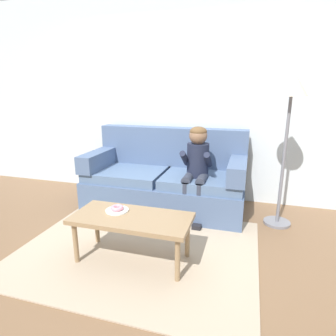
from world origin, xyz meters
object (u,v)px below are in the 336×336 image
Objects in this scene: person_child at (197,164)px; toy_controller at (93,221)px; coffee_table at (132,221)px; donut at (117,208)px; floor_lamp at (290,101)px; couch at (166,180)px.

person_child is 1.38m from toy_controller.
donut is at bearing 159.24° from coffee_table.
floor_lamp reaches higher than person_child.
coffee_table is at bearing -109.29° from person_child.
coffee_table is at bearing -63.05° from toy_controller.
floor_lamp is (2.07, 0.58, 1.37)m from toy_controller.
person_child is 1.15m from donut.
floor_lamp is at bearing 40.82° from coffee_table.
donut is at bearing -94.82° from couch.
toy_controller is 0.13× the size of floor_lamp.
donut is (-0.17, 0.06, 0.08)m from coffee_table.
person_child reaches higher than coffee_table.
toy_controller is at bearing 138.94° from donut.
person_child is at bearing -175.15° from floor_lamp.
floor_lamp is at bearing 4.85° from person_child.
donut is (-0.54, -1.00, -0.20)m from person_child.
coffee_table is 8.78× the size of donut.
donut is 0.88m from toy_controller.
coffee_table is 0.20m from donut.
donut is (-0.10, -1.21, 0.11)m from couch.
couch is 1.04m from toy_controller.
floor_lamp reaches higher than couch.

